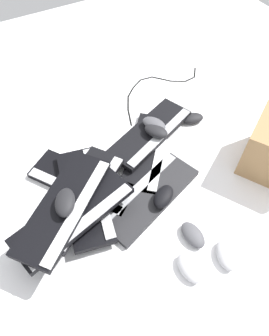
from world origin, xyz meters
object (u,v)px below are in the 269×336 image
Objects in this scene: mouse_6 at (189,268)px; keyboard_1 at (148,151)px; keyboard_0 at (150,196)px; mouse_0 at (193,235)px; keyboard_4 at (80,195)px; mouse_7 at (192,118)px; mouse_2 at (163,197)px; mouse_1 at (154,124)px; keyboard_3 at (85,195)px; keyboard_2 at (82,182)px; keyboard_6 at (151,133)px; keyboard_7 at (65,206)px; mouse_5 at (65,202)px; mouse_4 at (226,255)px; mouse_3 at (156,131)px; keyboard_5 at (74,215)px.

keyboard_1 is at bearing -14.62° from mouse_6.
keyboard_0 is 0.22m from mouse_0.
keyboard_4 is 0.67m from mouse_7.
mouse_2 is (0.15, 0.28, -0.02)m from keyboard_4.
mouse_1 is (-0.49, 0.14, 0.06)m from mouse_0.
keyboard_3 is 4.20× the size of mouse_6.
mouse_1 is 1.00× the size of mouse_7.
keyboard_3 is (0.08, -0.02, 0.03)m from keyboard_2.
keyboard_6 reaches higher than mouse_7.
keyboard_7 is at bearing 87.09° from mouse_1.
keyboard_3 is (-0.11, -0.23, 0.03)m from keyboard_0.
mouse_5 reaches higher than mouse_7.
mouse_1 is 0.62m from mouse_4.
mouse_6 is at bearing -6.69° from keyboard_0.
mouse_1 reaches higher than keyboard_3.
keyboard_3 is 4.20× the size of mouse_3.
keyboard_5 is 0.43m from mouse_6.
keyboard_4 reaches higher than mouse_4.
keyboard_6 is 4.22× the size of mouse_1.
keyboard_6 is (-0.15, 0.39, 0.00)m from keyboard_3.
keyboard_7 is 3.97× the size of mouse_1.
mouse_4 is at bearing 144.99° from mouse_1.
keyboard_5 is 4.21× the size of mouse_0.
mouse_5 reaches higher than mouse_3.
keyboard_7 is at bearing 132.67° from mouse_2.
mouse_4 is at bearing 16.66° from keyboard_0.
mouse_0 is (0.27, 0.36, -0.11)m from keyboard_7.
keyboard_1 is 0.26m from mouse_2.
mouse_7 reaches higher than keyboard_0.
mouse_5 is (-0.04, -0.31, 0.16)m from keyboard_0.
keyboard_6 is (-0.16, 0.41, -0.03)m from keyboard_4.
mouse_1 reaches higher than mouse_0.
mouse_5 is (0.16, -0.42, 0.16)m from keyboard_1.
keyboard_1 is 3.90× the size of mouse_6.
keyboard_7 is at bearing 52.49° from mouse_0.
keyboard_0 is at bearing 118.89° from mouse_1.
mouse_7 is (-0.03, 0.23, -0.06)m from mouse_3.
keyboard_7 is 0.37m from mouse_2.
mouse_7 is at bearing 8.55° from mouse_2.
mouse_4 is at bearing 30.27° from keyboard_2.
keyboard_1 is at bearing 32.45° from mouse_7.
keyboard_4 is 4.07× the size of mouse_6.
keyboard_4 reaches higher than keyboard_2.
mouse_4 is 1.00× the size of mouse_7.
keyboard_2 is 4.08× the size of mouse_4.
mouse_6 is at bearing 137.31° from mouse_0.
mouse_3 is at bearing 119.44° from keyboard_1.
keyboard_7 reaches higher than mouse_7.
keyboard_5 reaches higher than keyboard_0.
keyboard_0 is 1.00× the size of keyboard_5.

